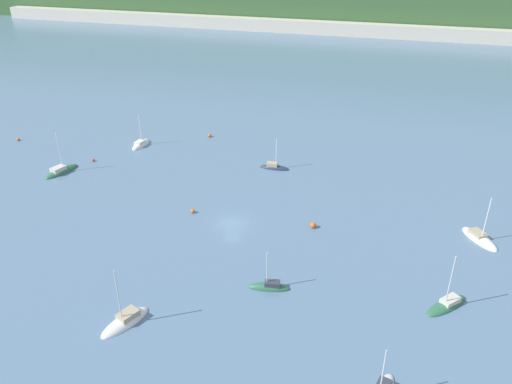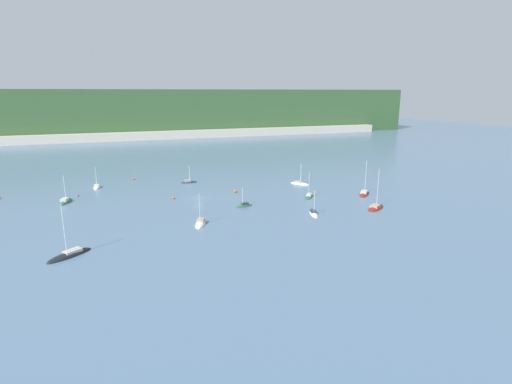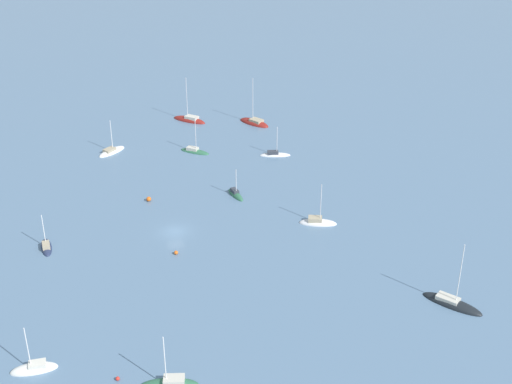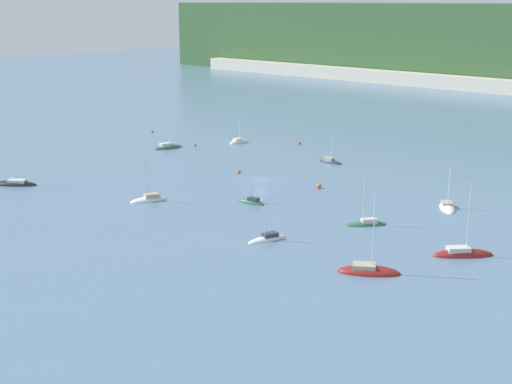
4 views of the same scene
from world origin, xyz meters
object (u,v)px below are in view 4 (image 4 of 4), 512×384
object	(u,v)px
sailboat_4	(366,224)
mooring_buoy_1	(239,171)
mooring_buoy_3	(319,186)
sailboat_0	(149,200)
sailboat_6	(447,208)
sailboat_2	(369,272)
sailboat_5	(14,185)
sailboat_10	(331,162)
mooring_buoy_4	(300,143)
sailboat_7	(462,255)
sailboat_1	(267,239)
sailboat_8	(251,203)
sailboat_9	(168,148)
sailboat_3	(239,142)
mooring_buoy_2	(152,131)
mooring_buoy_0	(195,145)

from	to	relation	value
sailboat_4	mooring_buoy_1	xyz separation A→B (m)	(-36.67, 11.29, 0.20)
sailboat_4	mooring_buoy_3	bearing A→B (deg)	-83.23
sailboat_0	sailboat_6	bearing A→B (deg)	148.88
sailboat_2	sailboat_5	bearing A→B (deg)	151.89
mooring_buoy_1	mooring_buoy_3	world-z (taller)	mooring_buoy_3
sailboat_5	sailboat_10	xyz separation A→B (m)	(31.88, 53.23, 0.04)
mooring_buoy_1	sailboat_10	bearing A→B (deg)	67.70
mooring_buoy_4	sailboat_7	bearing A→B (deg)	-35.16
sailboat_2	sailboat_0	bearing A→B (deg)	142.93
sailboat_1	sailboat_6	distance (m)	33.14
sailboat_10	mooring_buoy_4	xyz separation A→B (m)	(-16.95, 10.98, 0.24)
sailboat_1	mooring_buoy_1	size ratio (longest dim) A/B	10.51
sailboat_8	sailboat_0	bearing A→B (deg)	26.14
sailboat_1	sailboat_8	bearing A→B (deg)	-114.93
sailboat_0	sailboat_9	size ratio (longest dim) A/B	0.99
sailboat_0	sailboat_7	xyz separation A→B (m)	(51.10, 10.55, -0.01)
sailboat_0	mooring_buoy_1	distance (m)	24.62
sailboat_8	mooring_buoy_3	world-z (taller)	sailboat_8
sailboat_7	sailboat_6	bearing A→B (deg)	76.92
sailboat_9	sailboat_4	bearing A→B (deg)	-89.93
sailboat_0	sailboat_8	xyz separation A→B (m)	(13.71, 10.38, -0.01)
sailboat_6	sailboat_9	distance (m)	69.84
sailboat_5	sailboat_10	size ratio (longest dim) A/B	1.69
sailboat_8	sailboat_10	size ratio (longest dim) A/B	0.93
sailboat_1	sailboat_8	xyz separation A→B (m)	(-14.14, 12.21, -0.01)
sailboat_5	sailboat_9	world-z (taller)	sailboat_5
sailboat_10	mooring_buoy_1	size ratio (longest dim) A/B	10.00
sailboat_6	mooring_buoy_3	xyz separation A→B (m)	(-23.00, -3.71, 0.34)
sailboat_3	sailboat_8	xyz separation A→B (m)	(36.74, -35.98, 0.02)
sailboat_2	mooring_buoy_4	distance (m)	80.80
sailboat_4	sailboat_6	world-z (taller)	sailboat_4
mooring_buoy_1	mooring_buoy_4	distance (m)	31.47
sailboat_7	mooring_buoy_4	bearing A→B (deg)	99.30
sailboat_9	mooring_buoy_2	world-z (taller)	sailboat_9
sailboat_4	mooring_buoy_0	distance (m)	66.48
mooring_buoy_1	mooring_buoy_3	distance (m)	18.56
sailboat_0	sailboat_5	bearing A→B (deg)	-48.01
mooring_buoy_1	sailboat_3	bearing A→B (deg)	133.38
sailboat_2	mooring_buoy_3	xyz separation A→B (m)	(-29.16, 28.48, 0.34)
sailboat_1	sailboat_10	size ratio (longest dim) A/B	1.05
sailboat_9	mooring_buoy_0	distance (m)	6.48
sailboat_5	sailboat_10	world-z (taller)	sailboat_5
sailboat_8	mooring_buoy_1	xyz separation A→B (m)	(-16.09, 14.12, 0.22)
sailboat_2	sailboat_6	distance (m)	32.77
sailboat_5	mooring_buoy_3	bearing A→B (deg)	-176.94
mooring_buoy_1	sailboat_1	bearing A→B (deg)	-41.06
sailboat_4	mooring_buoy_3	world-z (taller)	sailboat_4
sailboat_8	sailboat_1	bearing A→B (deg)	128.20
sailboat_2	sailboat_3	size ratio (longest dim) A/B	1.52
sailboat_2	mooring_buoy_4	size ratio (longest dim) A/B	15.74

